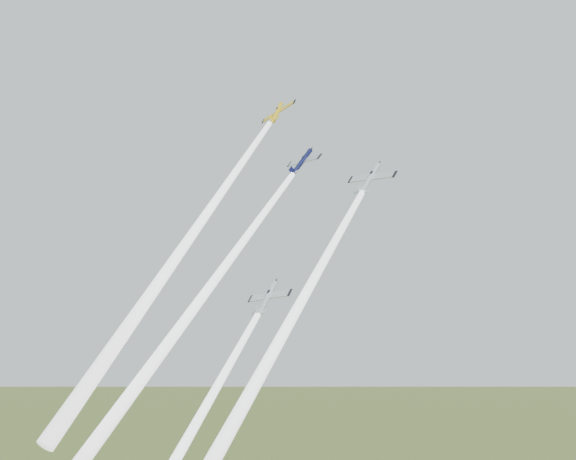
{
  "coord_description": "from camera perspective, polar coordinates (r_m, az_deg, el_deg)",
  "views": [
    {
      "loc": [
        54.89,
        -102.86,
        76.35
      ],
      "look_at": [
        0.0,
        -6.0,
        92.0
      ],
      "focal_mm": 45.0,
      "sensor_mm": 36.0,
      "label": 1
    }
  ],
  "objects": [
    {
      "name": "smoke_trail_yellow",
      "position": [
        110.3,
        -8.65,
        -1.9
      ],
      "size": [
        9.01,
        44.98,
        52.67
      ],
      "primitive_type": null,
      "rotation": [
        -0.7,
        0.0,
        -0.15
      ],
      "color": "white"
    },
    {
      "name": "smoke_trail_navy",
      "position": [
        103.52,
        -9.36,
        -8.7
      ],
      "size": [
        18.16,
        46.26,
        56.28
      ],
      "primitive_type": null,
      "rotation": [
        -0.7,
        0.0,
        -0.34
      ],
      "color": "white"
    },
    {
      "name": "smoke_trail_silver_right",
      "position": [
        90.89,
        -2.47,
        -11.84
      ],
      "size": [
        12.16,
        47.17,
        55.72
      ],
      "primitive_type": null,
      "rotation": [
        -0.7,
        0.0,
        -0.21
      ],
      "color": "white"
    },
    {
      "name": "plane_navy",
      "position": [
        122.15,
        1.11,
        5.42
      ],
      "size": [
        9.38,
        8.23,
        6.75
      ],
      "primitive_type": null,
      "rotation": [
        0.87,
        -0.0,
        -0.34
      ],
      "color": "#0D1039"
    },
    {
      "name": "plane_silver_right",
      "position": [
        112.56,
        6.5,
        4.07
      ],
      "size": [
        10.08,
        8.22,
        7.8
      ],
      "primitive_type": null,
      "rotation": [
        0.87,
        0.04,
        -0.21
      ],
      "color": "silver"
    },
    {
      "name": "plane_silver_low",
      "position": [
        107.47,
        -1.63,
        -5.37
      ],
      "size": [
        8.45,
        7.43,
        7.65
      ],
      "primitive_type": null,
      "rotation": [
        0.87,
        -0.09,
        -0.16
      ],
      "color": "#B0B9BF"
    },
    {
      "name": "plane_yellow",
      "position": [
        133.14,
        -0.86,
        9.28
      ],
      "size": [
        8.95,
        7.37,
        8.93
      ],
      "primitive_type": null,
      "rotation": [
        0.87,
        -0.3,
        -0.15
      ],
      "color": "yellow"
    }
  ]
}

